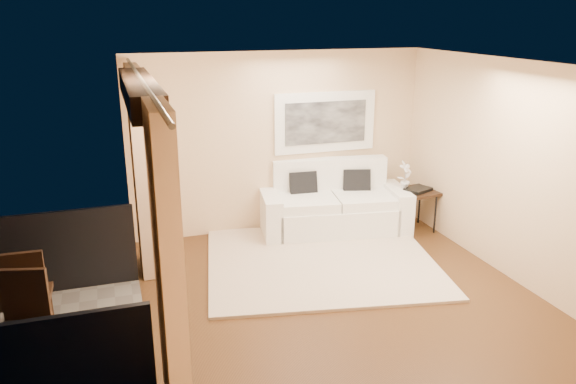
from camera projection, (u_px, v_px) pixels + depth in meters
name	position (u px, v px, depth m)	size (l,w,h in m)	color
floor	(342.00, 299.00, 6.61)	(5.00, 5.00, 0.00)	#503117
room_shell	(139.00, 91.00, 5.22)	(5.00, 6.40, 5.00)	white
balcony	(37.00, 332.00, 5.58)	(1.81, 2.60, 1.17)	#605B56
curtains	(151.00, 210.00, 5.58)	(0.16, 4.80, 2.64)	#D4AB82
artwork	(325.00, 122.00, 8.56)	(1.62, 0.07, 0.92)	white
rug	(321.00, 261.00, 7.56)	(3.01, 2.62, 0.04)	beige
sofa	(333.00, 206.00, 8.62)	(2.33, 1.27, 1.07)	white
side_table	(415.00, 194.00, 8.56)	(0.64, 0.64, 0.63)	black
tray	(418.00, 189.00, 8.52)	(0.38, 0.28, 0.05)	black
orchid	(405.00, 176.00, 8.53)	(0.23, 0.16, 0.45)	white
balcony_chair_far	(24.00, 290.00, 5.53)	(0.46, 0.46, 1.04)	black
balcony_chair_near	(24.00, 315.00, 5.14)	(0.52, 0.53, 0.99)	black
glass_a	(6.00, 271.00, 5.57)	(0.06, 0.06, 0.12)	silver
glass_b	(5.00, 265.00, 5.70)	(0.06, 0.06, 0.12)	white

